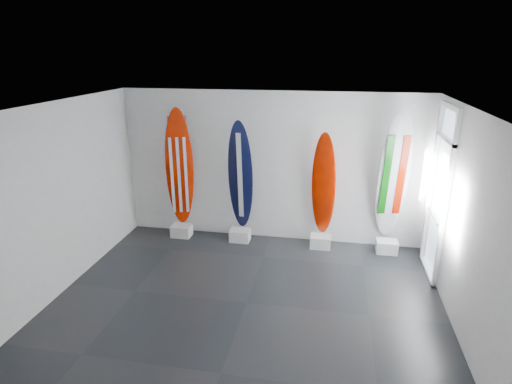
% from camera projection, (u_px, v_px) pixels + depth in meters
% --- Properties ---
extents(floor, '(6.00, 6.00, 0.00)m').
position_uv_depth(floor, '(246.00, 303.00, 6.59)').
color(floor, black).
rests_on(floor, ground).
extents(ceiling, '(6.00, 6.00, 0.00)m').
position_uv_depth(ceiling, '(245.00, 108.00, 5.63)').
color(ceiling, white).
rests_on(ceiling, wall_back).
extents(wall_back, '(6.00, 0.00, 6.00)m').
position_uv_depth(wall_back, '(271.00, 167.00, 8.44)').
color(wall_back, silver).
rests_on(wall_back, ground).
extents(wall_front, '(6.00, 0.00, 6.00)m').
position_uv_depth(wall_front, '(188.00, 314.00, 3.78)').
color(wall_front, silver).
rests_on(wall_front, ground).
extents(wall_left, '(0.00, 5.00, 5.00)m').
position_uv_depth(wall_left, '(58.00, 200.00, 6.63)').
color(wall_left, silver).
rests_on(wall_left, ground).
extents(wall_right, '(0.00, 5.00, 5.00)m').
position_uv_depth(wall_right, '(468.00, 228.00, 5.60)').
color(wall_right, silver).
rests_on(wall_right, ground).
extents(display_block_usa, '(0.40, 0.30, 0.24)m').
position_uv_depth(display_block_usa, '(182.00, 231.00, 8.90)').
color(display_block_usa, white).
rests_on(display_block_usa, floor).
extents(surfboard_usa, '(0.59, 0.38, 2.45)m').
position_uv_depth(surfboard_usa, '(180.00, 168.00, 8.56)').
color(surfboard_usa, '#A01500').
rests_on(surfboard_usa, display_block_usa).
extents(display_block_navy, '(0.40, 0.30, 0.24)m').
position_uv_depth(display_block_navy, '(240.00, 235.00, 8.69)').
color(display_block_navy, white).
rests_on(display_block_navy, floor).
extents(surfboard_navy, '(0.53, 0.32, 2.24)m').
position_uv_depth(surfboard_navy, '(240.00, 176.00, 8.38)').
color(surfboard_navy, black).
rests_on(surfboard_navy, display_block_navy).
extents(display_block_swiss, '(0.40, 0.30, 0.24)m').
position_uv_depth(display_block_swiss, '(321.00, 241.00, 8.40)').
color(display_block_swiss, white).
rests_on(display_block_swiss, floor).
extents(surfboard_swiss, '(0.51, 0.34, 2.07)m').
position_uv_depth(surfboard_swiss, '(324.00, 185.00, 8.13)').
color(surfboard_swiss, '#A01500').
rests_on(surfboard_swiss, display_block_swiss).
extents(display_block_italy, '(0.40, 0.30, 0.24)m').
position_uv_depth(display_block_italy, '(387.00, 247.00, 8.19)').
color(display_block_italy, white).
rests_on(display_block_italy, floor).
extents(surfboard_italy, '(0.64, 0.53, 2.56)m').
position_uv_depth(surfboard_italy, '(394.00, 176.00, 7.83)').
color(surfboard_italy, silver).
rests_on(surfboard_italy, display_block_italy).
extents(wall_outlet, '(0.09, 0.02, 0.13)m').
position_uv_depth(wall_outlet, '(159.00, 213.00, 9.21)').
color(wall_outlet, silver).
rests_on(wall_outlet, wall_back).
extents(glass_door, '(0.12, 1.16, 2.85)m').
position_uv_depth(glass_door, '(439.00, 195.00, 7.07)').
color(glass_door, white).
rests_on(glass_door, floor).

